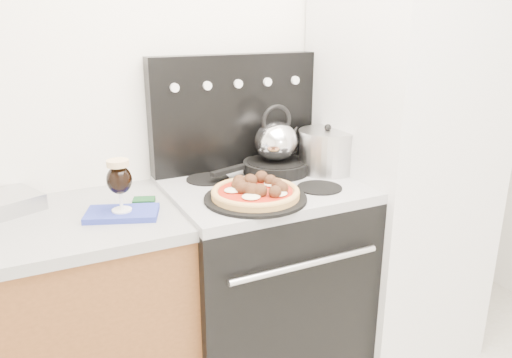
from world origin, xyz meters
TOP-DOWN VIEW (x-y plane):
  - room_shell at (0.00, 0.29)m, footprint 3.52×3.01m
  - stove_body at (0.08, 1.18)m, footprint 0.76×0.65m
  - cooktop at (0.08, 1.18)m, footprint 0.76×0.65m
  - backguard at (0.08, 1.45)m, footprint 0.76×0.08m
  - fridge at (0.78, 1.15)m, footprint 0.64×0.68m
  - oven_mitt at (-0.50, 1.12)m, footprint 0.28×0.22m
  - beer_glass at (-0.50, 1.12)m, footprint 0.11×0.11m
  - pizza_pan at (-0.03, 1.02)m, footprint 0.40×0.40m
  - pizza at (-0.03, 1.02)m, footprint 0.39×0.39m
  - skillet at (0.20, 1.29)m, footprint 0.36×0.36m
  - tea_kettle at (0.20, 1.29)m, footprint 0.21×0.21m
  - stock_pot at (0.41, 1.21)m, footprint 0.26×0.26m

SIDE VIEW (x-z plane):
  - stove_body at x=0.08m, z-range 0.00..0.88m
  - cooktop at x=0.08m, z-range 0.88..0.92m
  - oven_mitt at x=-0.50m, z-range 0.90..0.92m
  - pizza_pan at x=-0.03m, z-range 0.92..0.93m
  - skillet at x=0.20m, z-range 0.92..0.97m
  - fridge at x=0.78m, z-range 0.00..1.90m
  - pizza at x=-0.03m, z-range 0.93..0.98m
  - stock_pot at x=0.41m, z-range 0.92..1.10m
  - beer_glass at x=-0.50m, z-range 0.92..1.11m
  - tea_kettle at x=0.20m, z-range 0.97..1.18m
  - backguard at x=0.08m, z-range 0.92..1.42m
  - room_shell at x=0.00m, z-range -0.01..2.51m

